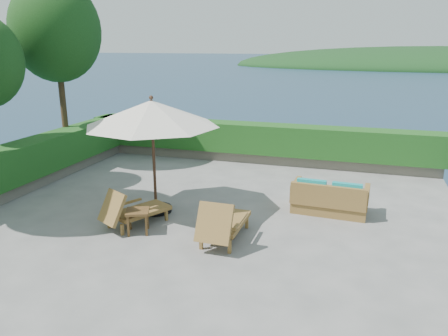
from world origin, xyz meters
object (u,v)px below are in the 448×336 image
(patio_umbrella, at_px, (152,115))
(wicker_loveseat, at_px, (329,200))
(lounge_left, at_px, (132,210))
(side_table, at_px, (138,214))
(lounge_right, at_px, (223,223))

(patio_umbrella, xyz_separation_m, wicker_loveseat, (4.11, 1.17, -2.08))
(lounge_left, xyz_separation_m, side_table, (0.30, -0.30, 0.04))
(lounge_right, relative_size, side_table, 2.72)
(lounge_right, bearing_deg, patio_umbrella, 152.47)
(wicker_loveseat, bearing_deg, lounge_left, -149.76)
(lounge_right, distance_m, wicker_loveseat, 3.07)
(side_table, height_order, wicker_loveseat, wicker_loveseat)
(lounge_left, relative_size, wicker_loveseat, 0.92)
(patio_umbrella, height_order, lounge_right, patio_umbrella)
(lounge_left, distance_m, side_table, 0.42)
(lounge_left, xyz_separation_m, wicker_loveseat, (4.23, 2.15, -0.04))
(lounge_left, bearing_deg, side_table, -16.37)
(lounge_right, xyz_separation_m, side_table, (-1.91, -0.14, 0.01))
(side_table, xyz_separation_m, wicker_loveseat, (3.93, 2.45, -0.09))
(patio_umbrella, bearing_deg, lounge_right, -28.40)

